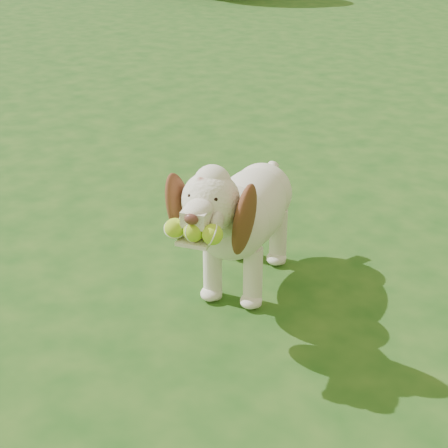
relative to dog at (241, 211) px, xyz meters
The scene contains 2 objects.
ground 0.85m from the dog, 130.00° to the left, with size 80.00×80.00×0.00m, color #184714.
dog is the anchor object (origin of this frame).
Camera 1 is at (2.06, -2.59, 1.55)m, focal length 55.00 mm.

